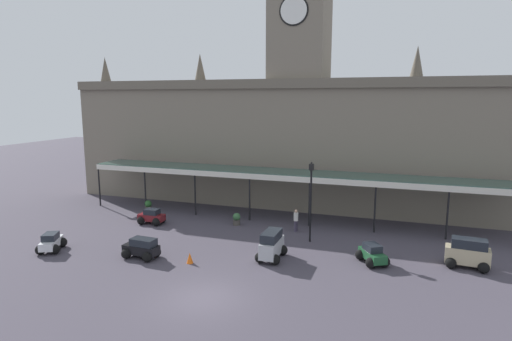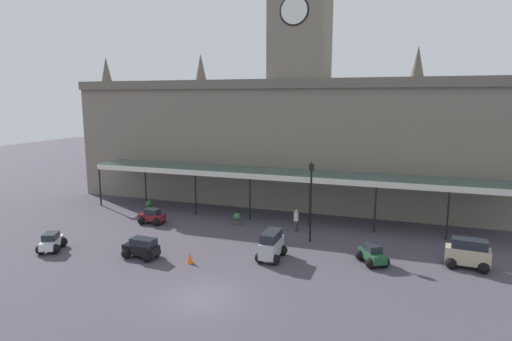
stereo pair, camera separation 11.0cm
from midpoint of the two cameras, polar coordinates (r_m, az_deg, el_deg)
ground_plane at (r=22.15m, az=-7.23°, el=-16.67°), size 140.00×140.00×0.00m
station_building at (r=38.96m, az=5.64°, el=4.92°), size 43.46×5.85×21.23m
entrance_canopy at (r=34.37m, az=3.59°, el=-0.41°), size 34.38×3.26×3.94m
car_black_estate at (r=27.68m, az=-15.23°, el=-10.16°), size 2.29×1.62×1.27m
car_silver_van at (r=26.51m, az=1.98°, el=-10.15°), size 1.59×2.40×1.77m
car_beige_van at (r=28.03m, az=26.45°, el=-10.08°), size 2.48×1.75×1.77m
car_white_sedan at (r=30.97m, az=-25.90°, el=-8.79°), size 2.00×2.23×1.19m
car_green_sedan at (r=26.85m, az=15.25°, el=-10.93°), size 2.10×2.25×1.19m
car_maroon_sedan at (r=34.70m, az=-13.94°, el=-6.15°), size 2.07×1.55×1.19m
pedestrian_beside_cars at (r=31.83m, az=5.28°, el=-6.58°), size 0.34×0.38×1.67m
victorian_lamppost at (r=29.09m, az=7.28°, el=-3.06°), size 0.30×0.30×5.59m
traffic_cone at (r=26.34m, az=-9.00°, el=-11.52°), size 0.40×0.40×0.65m
planter_forecourt_centre at (r=38.54m, az=-14.36°, el=-4.60°), size 0.60×0.60×0.96m
planter_by_canopy at (r=33.39m, az=-2.72°, el=-6.52°), size 0.60×0.60×0.96m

